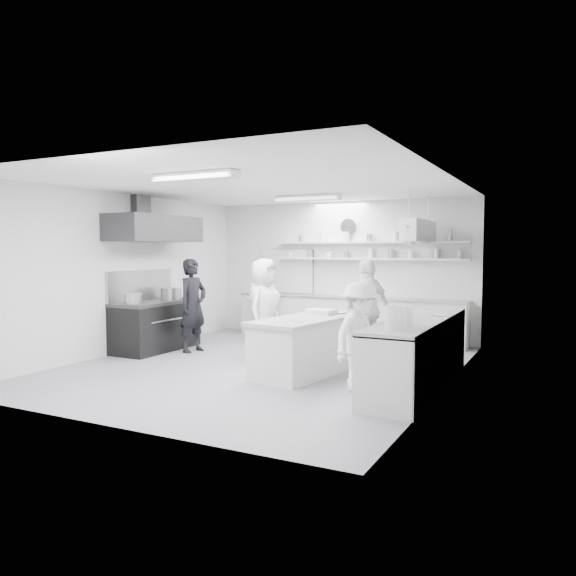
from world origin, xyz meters
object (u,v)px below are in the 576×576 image
at_px(back_counter, 348,319).
at_px(prep_island, 311,346).
at_px(cook_back, 261,302).
at_px(cook_stove, 193,305).
at_px(stove, 156,327).
at_px(right_counter, 418,354).

bearing_deg(back_counter, prep_island, -79.32).
xyz_separation_m(prep_island, cook_back, (-2.24, 2.33, 0.41)).
xyz_separation_m(cook_stove, cook_back, (0.51, 1.74, -0.05)).
height_order(stove, right_counter, right_counter).
bearing_deg(cook_stove, cook_back, -8.23).
xyz_separation_m(stove, cook_back, (1.26, 1.93, 0.38)).
distance_m(prep_island, cook_stove, 2.85).
bearing_deg(cook_stove, right_counter, -91.94).
bearing_deg(stove, right_counter, -6.52).
height_order(back_counter, prep_island, back_counter).
bearing_deg(right_counter, back_counter, 124.65).
xyz_separation_m(stove, cook_stove, (0.76, 0.18, 0.44)).
distance_m(back_counter, cook_stove, 3.41).
bearing_deg(prep_island, cook_back, 142.33).
height_order(stove, back_counter, back_counter).
bearing_deg(back_counter, cook_stove, -129.36).
distance_m(stove, cook_stove, 0.89).
height_order(right_counter, cook_back, cook_back).
height_order(back_counter, cook_back, cook_back).
relative_size(stove, back_counter, 0.36).
distance_m(stove, right_counter, 5.28).
bearing_deg(cook_back, prep_island, 124.97).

